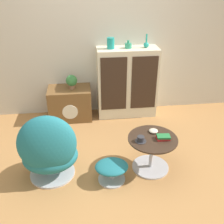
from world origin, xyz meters
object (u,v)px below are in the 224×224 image
Objects in this scene: vase_leftmost at (111,43)px; bowl at (153,131)px; book_stack at (163,137)px; sideboard at (127,83)px; vase_inner_left at (128,45)px; potted_plant at (72,81)px; egg_chair at (49,151)px; ottoman at (112,169)px; teacup at (141,139)px; tv_console at (70,103)px; coffee_table at (152,150)px; vase_inner_right at (146,44)px.

bowl is at bearing -73.97° from vase_leftmost.
book_stack is (0.45, -1.45, -0.74)m from vase_leftmost.
vase_inner_left is (0.00, 0.00, 0.60)m from sideboard.
potted_plant is 1.78m from book_stack.
potted_plant reaches higher than bowl.
egg_chair is 5.41× the size of book_stack.
egg_chair is 2.24× the size of ottoman.
teacup is at bearing -60.88° from potted_plant.
sideboard is 1.67× the size of tv_console.
egg_chair is at bearing -97.87° from tv_console.
vase_leftmost reaches higher than tv_console.
vase_inner_left is (1.13, 1.45, 0.78)m from egg_chair.
sideboard reaches higher than book_stack.
coffee_table is 5.38× the size of bowl.
teacup is at bearing 18.00° from ottoman.
vase_inner_left is at bearing 97.14° from book_stack.
vase_inner_left reaches higher than egg_chair.
sideboard is 2.93× the size of ottoman.
egg_chair reaches higher than tv_console.
bowl is at bearing -85.30° from vase_inner_left.
potted_plant is 1.61m from bowl.
vase_leftmost reaches higher than coffee_table.
vase_inner_right is (0.71, 1.58, 1.01)m from ottoman.
egg_chair reaches higher than book_stack.
egg_chair is at bearing 169.63° from ottoman.
coffee_table is 1.68m from vase_inner_left.
teacup reaches higher than ottoman.
coffee_table is (0.07, -1.42, -0.30)m from sideboard.
tv_console is 1.15m from vase_leftmost.
vase_inner_right is (1.21, 0.04, 0.91)m from tv_console.
egg_chair is 0.74m from ottoman.
potted_plant is 2.05× the size of bowl.
vase_inner_right reaches higher than book_stack.
coffee_table is 2.63× the size of potted_plant.
book_stack is at bearing -82.86° from vase_inner_left.
vase_inner_left reaches higher than ottoman.
vase_inner_right is (1.40, 1.45, 0.79)m from egg_chair.
book_stack is 1.46× the size of bowl.
tv_console is 0.39m from potted_plant.
vase_leftmost is (0.86, 1.45, 0.82)m from egg_chair.
ottoman is (0.69, -0.13, -0.22)m from egg_chair.
ottoman is 1.89m from vase_leftmost.
vase_inner_right is (0.21, 1.42, 0.91)m from coffee_table.
vase_inner_right is at bearing 0.79° from sideboard.
ottoman is 3.25× the size of vase_inner_left.
tv_console is at bearing -179.05° from potted_plant.
bowl reaches higher than ottoman.
sideboard is 0.98m from tv_console.
sideboard is 1.84m from egg_chair.
vase_inner_right reaches higher than vase_leftmost.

